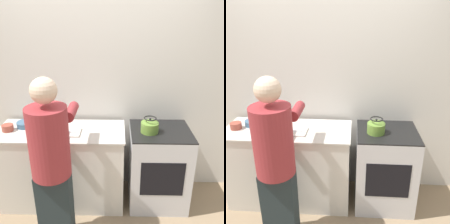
% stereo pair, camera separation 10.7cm
% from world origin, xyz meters
% --- Properties ---
extents(ground_plane, '(12.00, 12.00, 0.00)m').
position_xyz_m(ground_plane, '(0.00, 0.00, 0.00)').
color(ground_plane, '#997F60').
extents(wall_back, '(8.00, 0.05, 2.60)m').
position_xyz_m(wall_back, '(0.00, 0.65, 1.30)').
color(wall_back, silver).
rests_on(wall_back, ground_plane).
extents(counter, '(1.39, 0.58, 0.91)m').
position_xyz_m(counter, '(-0.36, 0.28, 0.46)').
color(counter, silver).
rests_on(counter, ground_plane).
extents(oven, '(0.64, 0.58, 0.92)m').
position_xyz_m(oven, '(0.72, 0.29, 0.46)').
color(oven, silver).
rests_on(oven, ground_plane).
extents(person, '(0.39, 0.63, 1.64)m').
position_xyz_m(person, '(-0.32, -0.27, 0.89)').
color(person, '#222D30').
rests_on(person, ground_plane).
extents(cutting_board, '(0.30, 0.21, 0.02)m').
position_xyz_m(cutting_board, '(-0.28, 0.21, 0.92)').
color(cutting_board, silver).
rests_on(cutting_board, counter).
extents(knife, '(0.22, 0.06, 0.01)m').
position_xyz_m(knife, '(-0.29, 0.19, 0.94)').
color(knife, silver).
rests_on(knife, cutting_board).
extents(kettle, '(0.19, 0.19, 0.16)m').
position_xyz_m(kettle, '(0.59, 0.25, 0.99)').
color(kettle, olive).
rests_on(kettle, oven).
extents(bowl_prep, '(0.18, 0.18, 0.06)m').
position_xyz_m(bowl_prep, '(-0.77, 0.36, 0.94)').
color(bowl_prep, '#426684').
rests_on(bowl_prep, counter).
extents(bowl_mixing, '(0.12, 0.12, 0.07)m').
position_xyz_m(bowl_mixing, '(-0.92, 0.25, 0.95)').
color(bowl_mixing, '#9E4738').
rests_on(bowl_mixing, counter).
extents(canister_jar, '(0.14, 0.14, 0.15)m').
position_xyz_m(canister_jar, '(-0.55, 0.38, 0.99)').
color(canister_jar, '#756047').
rests_on(canister_jar, counter).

